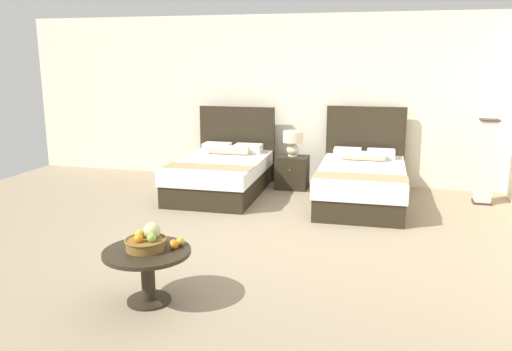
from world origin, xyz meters
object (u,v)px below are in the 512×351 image
(nightstand, at_px, (292,172))
(loose_apple, at_px, (180,241))
(coffee_table, at_px, (147,263))
(fruit_bowl, at_px, (147,241))
(loose_orange, at_px, (174,244))
(bed_near_window, at_px, (222,173))
(table_lamp, at_px, (293,141))
(bed_near_corner, at_px, (362,182))
(floor_lamp_corner, at_px, (486,162))

(nightstand, xyz_separation_m, loose_apple, (-0.21, -4.10, 0.25))
(nightstand, relative_size, loose_apple, 7.09)
(coffee_table, xyz_separation_m, fruit_bowl, (-0.01, 0.03, 0.20))
(fruit_bowl, xyz_separation_m, loose_orange, (0.22, 0.06, -0.03))
(loose_apple, xyz_separation_m, loose_orange, (-0.02, -0.09, 0.00))
(loose_orange, bearing_deg, bed_near_window, 102.24)
(table_lamp, distance_m, coffee_table, 4.35)
(bed_near_corner, height_order, coffee_table, bed_near_corner)
(bed_near_window, xyz_separation_m, fruit_bowl, (0.56, -3.68, 0.24))
(floor_lamp_corner, bearing_deg, table_lamp, 176.89)
(bed_near_window, xyz_separation_m, nightstand, (1.01, 0.57, -0.05))
(coffee_table, relative_size, fruit_bowl, 2.08)
(bed_near_corner, height_order, nightstand, bed_near_corner)
(nightstand, xyz_separation_m, fruit_bowl, (-0.45, -4.25, 0.29))
(bed_near_window, xyz_separation_m, bed_near_corner, (2.16, 0.00, 0.00))
(bed_near_corner, height_order, table_lamp, bed_near_corner)
(bed_near_window, height_order, loose_apple, bed_near_window)
(bed_near_corner, distance_m, loose_orange, 3.88)
(fruit_bowl, bearing_deg, loose_apple, 31.44)
(table_lamp, height_order, fruit_bowl, table_lamp)
(nightstand, xyz_separation_m, loose_orange, (-0.23, -4.19, 0.25))
(bed_near_window, xyz_separation_m, floor_lamp_corner, (3.88, 0.43, 0.30))
(bed_near_window, bearing_deg, coffee_table, -81.21)
(bed_near_corner, relative_size, table_lamp, 5.42)
(nightstand, relative_size, fruit_bowl, 1.45)
(nightstand, bearing_deg, bed_near_corner, -26.18)
(coffee_table, relative_size, floor_lamp_corner, 0.62)
(loose_orange, bearing_deg, table_lamp, 86.90)
(nightstand, bearing_deg, loose_orange, -93.11)
(table_lamp, bearing_deg, fruit_bowl, -96.05)
(floor_lamp_corner, bearing_deg, coffee_table, -128.57)
(nightstand, height_order, loose_apple, loose_apple)
(bed_near_window, distance_m, floor_lamp_corner, 3.92)
(nightstand, distance_m, fruit_bowl, 4.28)
(loose_orange, bearing_deg, bed_near_corner, 69.29)
(bed_near_corner, distance_m, nightstand, 1.28)
(bed_near_window, height_order, coffee_table, bed_near_window)
(coffee_table, bearing_deg, fruit_bowl, 110.50)
(nightstand, distance_m, loose_apple, 4.11)
(bed_near_corner, relative_size, loose_orange, 26.22)
(loose_apple, bearing_deg, bed_near_window, 102.87)
(bed_near_window, relative_size, table_lamp, 5.11)
(table_lamp, xyz_separation_m, loose_apple, (-0.21, -4.12, -0.27))
(nightstand, relative_size, loose_orange, 6.37)
(fruit_bowl, bearing_deg, loose_orange, 14.79)
(coffee_table, distance_m, loose_orange, 0.28)
(floor_lamp_corner, bearing_deg, nightstand, 177.29)
(coffee_table, relative_size, loose_orange, 9.11)
(coffee_table, xyz_separation_m, loose_apple, (0.23, 0.18, 0.16))
(fruit_bowl, relative_size, loose_orange, 4.38)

